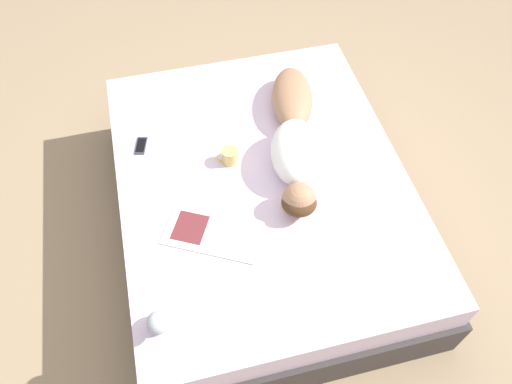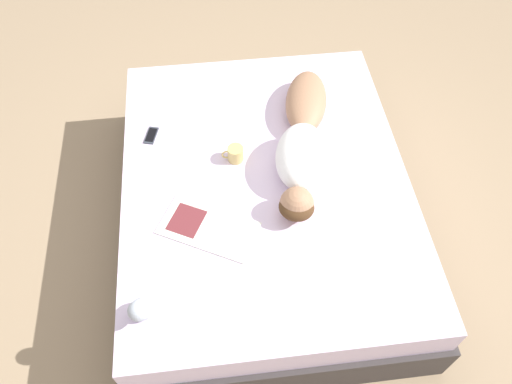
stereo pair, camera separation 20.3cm
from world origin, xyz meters
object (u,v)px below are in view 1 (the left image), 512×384
at_px(person, 295,138).
at_px(cell_phone, 141,146).
at_px(open_magazine, 212,233).
at_px(coffee_mug, 229,156).

height_order(person, cell_phone, person).
height_order(open_magazine, cell_phone, same).
height_order(person, coffee_mug, person).
xyz_separation_m(open_magazine, cell_phone, (0.31, -0.71, 0.00)).
bearing_deg(cell_phone, person, -179.67).
height_order(coffee_mug, cell_phone, coffee_mug).
bearing_deg(person, cell_phone, -1.53).
bearing_deg(person, open_magazine, 51.75).
bearing_deg(open_magazine, person, -114.14).
bearing_deg(coffee_mug, open_magazine, 67.12).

